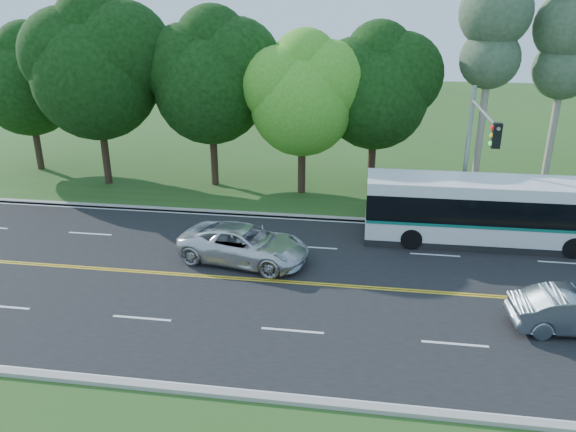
# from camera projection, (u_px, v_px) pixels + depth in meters

# --- Properties ---
(ground) EXTENTS (120.00, 120.00, 0.00)m
(ground) POSITION_uv_depth(u_px,v_px,m) (317.00, 284.00, 22.68)
(ground) COLOR #2C501A
(ground) RESTS_ON ground
(road) EXTENTS (60.00, 14.00, 0.02)m
(road) POSITION_uv_depth(u_px,v_px,m) (317.00, 284.00, 22.68)
(road) COLOR black
(road) RESTS_ON ground
(curb_north) EXTENTS (60.00, 0.30, 0.15)m
(curb_north) POSITION_uv_depth(u_px,v_px,m) (330.00, 218.00, 29.23)
(curb_north) COLOR #A7A097
(curb_north) RESTS_ON ground
(curb_south) EXTENTS (60.00, 0.30, 0.15)m
(curb_south) POSITION_uv_depth(u_px,v_px,m) (292.00, 400.00, 16.07)
(curb_south) COLOR #A7A097
(curb_south) RESTS_ON ground
(grass_verge) EXTENTS (60.00, 4.00, 0.10)m
(grass_verge) POSITION_uv_depth(u_px,v_px,m) (333.00, 206.00, 30.94)
(grass_verge) COLOR #2C501A
(grass_verge) RESTS_ON ground
(lane_markings) EXTENTS (57.60, 13.82, 0.00)m
(lane_markings) POSITION_uv_depth(u_px,v_px,m) (314.00, 284.00, 22.68)
(lane_markings) COLOR gold
(lane_markings) RESTS_ON road
(tree_row) EXTENTS (44.70, 9.10, 13.84)m
(tree_row) POSITION_uv_depth(u_px,v_px,m) (250.00, 73.00, 32.08)
(tree_row) COLOR #302115
(tree_row) RESTS_ON ground
(bougainvillea_hedge) EXTENTS (9.50, 2.25, 1.50)m
(bougainvillea_hedge) POSITION_uv_depth(u_px,v_px,m) (471.00, 207.00, 28.94)
(bougainvillea_hedge) COLOR maroon
(bougainvillea_hedge) RESTS_ON ground
(traffic_signal) EXTENTS (0.42, 6.10, 7.00)m
(traffic_signal) POSITION_uv_depth(u_px,v_px,m) (475.00, 145.00, 25.06)
(traffic_signal) COLOR #94969C
(traffic_signal) RESTS_ON ground
(transit_bus) EXTENTS (11.76, 2.69, 3.07)m
(transit_bus) POSITION_uv_depth(u_px,v_px,m) (494.00, 213.00, 25.89)
(transit_bus) COLOR white
(transit_bus) RESTS_ON road
(suv) EXTENTS (6.07, 3.65, 1.58)m
(suv) POSITION_uv_depth(u_px,v_px,m) (244.00, 244.00, 24.37)
(suv) COLOR silver
(suv) RESTS_ON road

